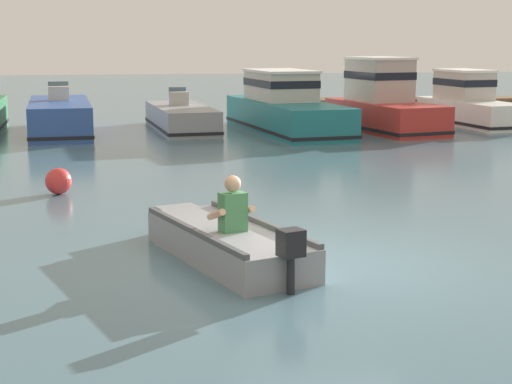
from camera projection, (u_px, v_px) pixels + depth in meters
name	position (u px, v px, depth m)	size (l,w,h in m)	color
ground_plane	(333.00, 264.00, 10.73)	(120.00, 120.00, 0.00)	slate
wooden_dock	(446.00, 100.00, 30.77)	(11.47, 1.64, 1.34)	brown
rowboat_with_person	(226.00, 242.00, 10.90)	(2.09, 3.63, 1.19)	gray
moored_boat_blue	(60.00, 118.00, 25.51)	(2.41, 6.01, 1.60)	#2D519E
moored_boat_grey	(181.00, 118.00, 26.59)	(2.30, 5.41, 1.36)	gray
moored_boat_teal	(285.00, 108.00, 26.06)	(3.21, 7.05, 1.96)	#1E727A
moored_boat_red	(383.00, 104.00, 26.19)	(3.05, 5.19, 2.37)	#B72D28
moored_boat_white	(468.00, 104.00, 28.09)	(2.42, 5.19, 1.90)	white
mooring_buoy	(58.00, 181.00, 15.51)	(0.51, 0.51, 0.51)	red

